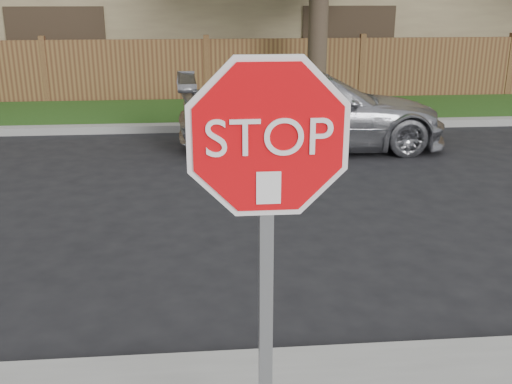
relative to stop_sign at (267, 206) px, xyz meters
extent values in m
plane|color=black|center=(-0.15, 1.48, -1.83)|extent=(90.00, 90.00, 0.00)
cube|color=gray|center=(-0.15, 9.63, -1.75)|extent=(70.00, 0.30, 0.15)
cube|color=#1E4714|center=(-0.15, 11.28, -1.77)|extent=(70.00, 3.00, 0.12)
cube|color=#55321E|center=(-0.15, 12.88, -1.03)|extent=(70.00, 0.12, 1.60)
cylinder|color=#382B21|center=(2.35, 11.18, 0.13)|extent=(0.44, 0.44, 3.92)
cube|color=gray|center=(0.00, 0.05, -0.58)|extent=(0.07, 0.06, 2.30)
cylinder|color=white|center=(0.00, -0.02, 0.32)|extent=(1.01, 0.02, 1.01)
cylinder|color=red|center=(0.00, -0.03, 0.32)|extent=(0.93, 0.02, 0.93)
cube|color=white|center=(0.00, -0.05, 0.10)|extent=(0.11, 0.00, 0.15)
imported|color=#AAABB2|center=(1.69, 8.03, -1.13)|extent=(4.88, 2.11, 1.40)
camera|label=1|loc=(-0.28, -2.54, 0.93)|focal=42.00mm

